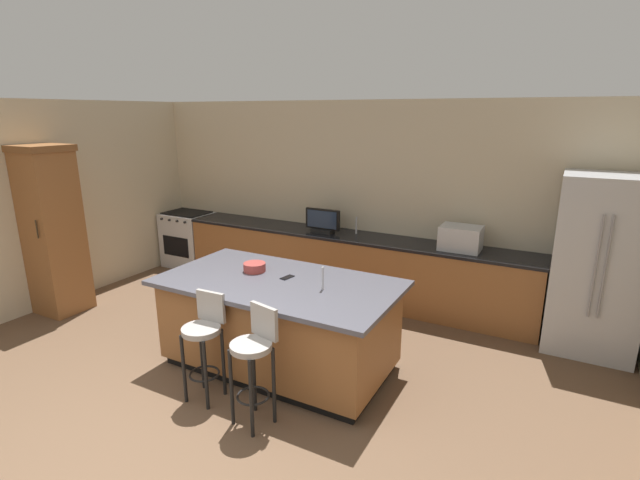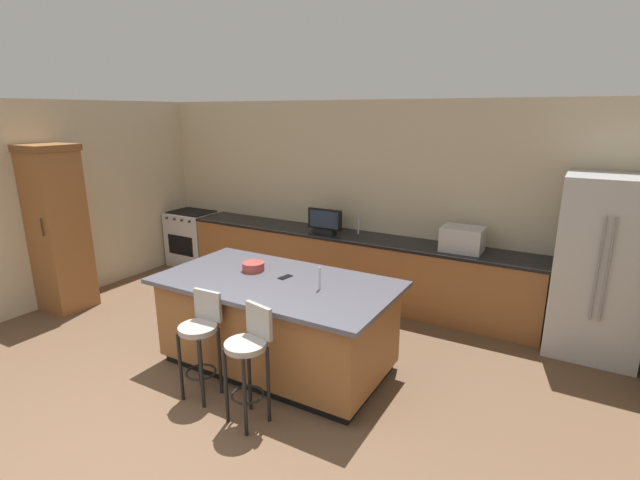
# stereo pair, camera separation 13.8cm
# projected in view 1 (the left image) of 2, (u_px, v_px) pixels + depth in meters

# --- Properties ---
(ground_plane) EXTENTS (16.92, 16.92, 0.00)m
(ground_plane) POSITION_uv_depth(u_px,v_px,m) (121.00, 479.00, 3.31)
(ground_plane) COLOR brown
(wall_back) EXTENTS (7.32, 0.12, 2.68)m
(wall_back) POSITION_uv_depth(u_px,v_px,m) (362.00, 199.00, 6.54)
(wall_back) COLOR beige
(wall_back) RESTS_ON ground_plane
(wall_left) EXTENTS (0.12, 4.63, 2.68)m
(wall_left) POSITION_uv_depth(u_px,v_px,m) (66.00, 202.00, 6.32)
(wall_left) COLOR beige
(wall_left) RESTS_ON ground_plane
(counter_back) EXTENTS (5.05, 0.62, 0.90)m
(counter_back) POSITION_uv_depth(u_px,v_px,m) (346.00, 266.00, 6.48)
(counter_back) COLOR brown
(counter_back) RESTS_ON ground_plane
(kitchen_island) EXTENTS (2.35, 1.28, 0.93)m
(kitchen_island) POSITION_uv_depth(u_px,v_px,m) (279.00, 323.00, 4.67)
(kitchen_island) COLOR black
(kitchen_island) RESTS_ON ground_plane
(refrigerator) EXTENTS (0.87, 0.81, 1.91)m
(refrigerator) POSITION_uv_depth(u_px,v_px,m) (598.00, 265.00, 4.92)
(refrigerator) COLOR #B7BABF
(refrigerator) RESTS_ON ground_plane
(range_oven) EXTENTS (0.77, 0.63, 0.92)m
(range_oven) POSITION_uv_depth(u_px,v_px,m) (189.00, 239.00, 7.81)
(range_oven) COLOR #B7BABF
(range_oven) RESTS_ON ground_plane
(cabinet_tower) EXTENTS (0.59, 0.59, 2.14)m
(cabinet_tower) POSITION_uv_depth(u_px,v_px,m) (53.00, 228.00, 5.86)
(cabinet_tower) COLOR brown
(cabinet_tower) RESTS_ON ground_plane
(microwave) EXTENTS (0.48, 0.36, 0.29)m
(microwave) POSITION_uv_depth(u_px,v_px,m) (461.00, 238.00, 5.63)
(microwave) COLOR #B7BABF
(microwave) RESTS_ON counter_back
(tv_monitor) EXTENTS (0.51, 0.16, 0.33)m
(tv_monitor) POSITION_uv_depth(u_px,v_px,m) (323.00, 222.00, 6.43)
(tv_monitor) COLOR black
(tv_monitor) RESTS_ON counter_back
(sink_faucet_back) EXTENTS (0.02, 0.02, 0.24)m
(sink_faucet_back) POSITION_uv_depth(u_px,v_px,m) (356.00, 225.00, 6.37)
(sink_faucet_back) COLOR #B2B2B7
(sink_faucet_back) RESTS_ON counter_back
(sink_faucet_island) EXTENTS (0.02, 0.02, 0.22)m
(sink_faucet_island) POSITION_uv_depth(u_px,v_px,m) (323.00, 278.00, 4.30)
(sink_faucet_island) COLOR #B2B2B7
(sink_faucet_island) RESTS_ON kitchen_island
(bar_stool_left) EXTENTS (0.34, 0.34, 0.98)m
(bar_stool_left) POSITION_uv_depth(u_px,v_px,m) (204.00, 337.00, 4.12)
(bar_stool_left) COLOR gray
(bar_stool_left) RESTS_ON ground_plane
(bar_stool_right) EXTENTS (0.35, 0.37, 1.01)m
(bar_stool_right) POSITION_uv_depth(u_px,v_px,m) (255.00, 355.00, 3.77)
(bar_stool_right) COLOR gray
(bar_stool_right) RESTS_ON ground_plane
(fruit_bowl) EXTENTS (0.23, 0.23, 0.09)m
(fruit_bowl) POSITION_uv_depth(u_px,v_px,m) (255.00, 267.00, 4.81)
(fruit_bowl) COLOR #993833
(fruit_bowl) RESTS_ON kitchen_island
(cell_phone) EXTENTS (0.10, 0.16, 0.01)m
(cell_phone) POSITION_uv_depth(u_px,v_px,m) (287.00, 277.00, 4.63)
(cell_phone) COLOR black
(cell_phone) RESTS_ON kitchen_island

